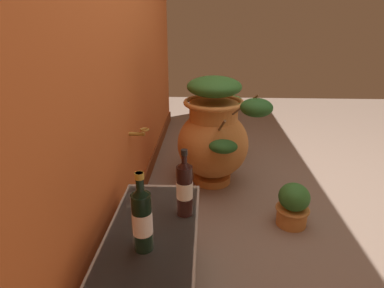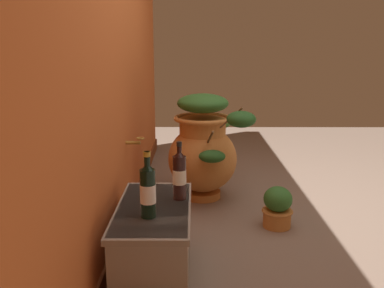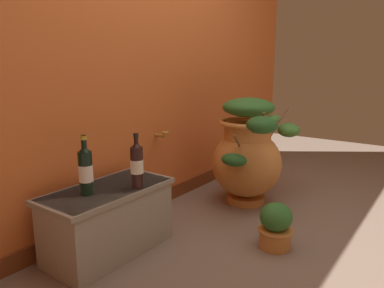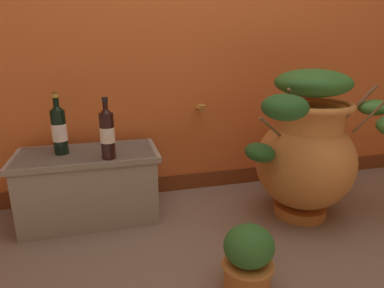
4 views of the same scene
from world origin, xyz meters
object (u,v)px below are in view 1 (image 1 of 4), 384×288
Objects in this scene: terracotta_urn at (214,133)px; wine_bottle_left at (185,187)px; wine_bottle_middle at (142,217)px; potted_shrub at (293,205)px.

terracotta_urn is 2.88× the size of wine_bottle_left.
wine_bottle_middle is 1.16× the size of potted_shrub.
terracotta_urn is at bearing -8.29° from wine_bottle_left.
wine_bottle_middle reaches higher than potted_shrub.
wine_bottle_middle reaches higher than wine_bottle_left.
terracotta_urn is at bearing 40.92° from potted_shrub.
wine_bottle_middle is (-1.33, 0.30, 0.13)m from terracotta_urn.
potted_shrub is at bearing -139.08° from terracotta_urn.
wine_bottle_left is 0.29m from wine_bottle_middle.
wine_bottle_left is (-1.08, 0.16, 0.13)m from terracotta_urn.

